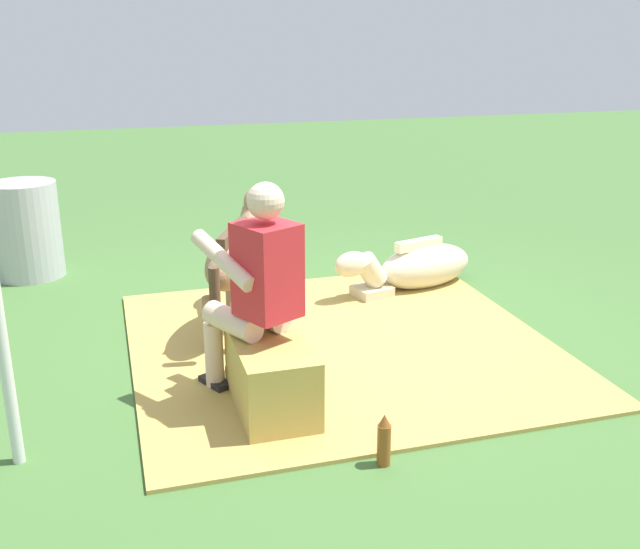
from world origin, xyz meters
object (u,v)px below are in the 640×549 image
object	(u,v)px
pony_standing	(237,257)
hay_bale	(272,377)
pony_lying	(416,267)
soda_bottle	(384,440)
water_barrel	(27,230)
person_seated	(255,285)

from	to	relation	value
pony_standing	hay_bale	bearing A→B (deg)	178.53
pony_lying	pony_standing	bearing A→B (deg)	107.67
pony_standing	soda_bottle	size ratio (longest dim) A/B	4.52
pony_standing	soda_bottle	distance (m)	1.95
soda_bottle	water_barrel	bearing A→B (deg)	27.52
person_seated	pony_standing	size ratio (longest dim) A/B	1.04
water_barrel	pony_lying	bearing A→B (deg)	-112.16
person_seated	water_barrel	distance (m)	3.15
hay_bale	pony_standing	xyz separation A→B (m)	(1.18, -0.03, 0.35)
person_seated	water_barrel	size ratio (longest dim) A/B	1.58
hay_bale	pony_standing	distance (m)	1.23
hay_bale	pony_lying	size ratio (longest dim) A/B	0.53
person_seated	water_barrel	bearing A→B (deg)	27.16
hay_bale	person_seated	bearing A→B (deg)	18.20
hay_bale	pony_lying	bearing A→B (deg)	-43.53
water_barrel	soda_bottle	bearing A→B (deg)	-152.48
pony_lying	water_barrel	xyz separation A→B (m)	(1.25, 3.08, 0.22)
pony_lying	water_barrel	bearing A→B (deg)	67.84
pony_standing	soda_bottle	xyz separation A→B (m)	(-1.87, -0.38, -0.42)
hay_bale	pony_standing	bearing A→B (deg)	-1.47
hay_bale	soda_bottle	distance (m)	0.80
pony_standing	pony_lying	size ratio (longest dim) A/B	0.93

